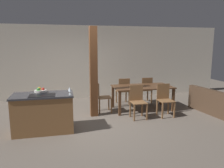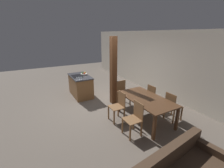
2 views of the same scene
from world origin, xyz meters
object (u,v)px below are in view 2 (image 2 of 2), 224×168
wine_glass_near (77,78)px  dining_chair_far_left (153,97)px  dining_chair_head_end (123,92)px  wine_glass_middle (79,77)px  dining_table (146,101)px  kitchen_island (81,86)px  dining_chair_near_left (118,106)px  wine_glass_far (81,77)px  dining_chair_near_right (134,118)px  fruit_bowl (84,74)px  timber_post (113,72)px  dining_chair_far_right (172,106)px

wine_glass_near → dining_chair_far_left: (1.84, 2.14, -0.52)m
wine_glass_near → dining_chair_head_end: size_ratio=0.17×
wine_glass_middle → dining_table: size_ratio=0.08×
kitchen_island → dining_table: 3.08m
dining_chair_near_left → wine_glass_near: bearing=-158.9°
dining_table → dining_chair_far_left: bearing=119.6°
wine_glass_far → dining_chair_near_left: 1.99m
kitchen_island → dining_chair_near_left: dining_chair_near_left is taller
wine_glass_middle → dining_chair_head_end: 1.74m
dining_chair_near_right → dining_chair_head_end: 1.82m
dining_chair_far_left → fruit_bowl: bearing=33.2°
fruit_bowl → dining_table: fruit_bowl is taller
dining_chair_far_left → dining_chair_head_end: same height
fruit_bowl → wine_glass_near: (0.67, -0.49, 0.07)m
dining_chair_near_left → dining_chair_near_right: size_ratio=1.00×
timber_post → dining_chair_far_left: bearing=40.2°
fruit_bowl → dining_chair_near_left: (2.51, 0.22, -0.45)m
wine_glass_near → wine_glass_middle: same height
fruit_bowl → timber_post: size_ratio=0.11×
dining_chair_far_left → dining_chair_far_right: 0.81m
dining_table → dining_chair_far_right: 0.84m
kitchen_island → dining_chair_head_end: bearing=35.5°
wine_glass_near → dining_chair_far_right: size_ratio=0.17×
wine_glass_near → dining_chair_near_left: 2.05m
wine_glass_far → dining_chair_far_right: (2.65, 1.98, -0.52)m
dining_chair_near_right → dining_chair_head_end: bearing=156.9°
dining_chair_head_end → timber_post: 0.85m
fruit_bowl → dining_chair_head_end: 1.95m
dining_chair_near_left → dining_chair_head_end: same height
kitchen_island → wine_glass_middle: 0.85m
wine_glass_far → dining_chair_near_right: wine_glass_far is taller
dining_chair_far_right → dining_chair_head_end: (-1.68, -0.71, 0.00)m
fruit_bowl → dining_chair_far_left: fruit_bowl is taller
wine_glass_far → dining_table: (2.25, 1.26, -0.36)m
fruit_bowl → wine_glass_middle: bearing=-31.7°
dining_table → wine_glass_middle: bearing=-149.1°
kitchen_island → wine_glass_near: wine_glass_near is taller
dining_chair_far_right → wine_glass_middle: bearing=37.8°
kitchen_island → dining_chair_near_right: dining_chair_near_right is taller
dining_chair_far_right → dining_chair_head_end: size_ratio=1.00×
fruit_bowl → dining_table: bearing=17.7°
dining_chair_far_left → dining_chair_near_left: bearing=90.0°
dining_chair_near_left → dining_chair_head_end: size_ratio=1.00×
wine_glass_far → dining_chair_near_left: wine_glass_far is taller
dining_chair_near_left → timber_post: 1.45m
wine_glass_far → dining_chair_near_right: (2.65, 0.55, -0.52)m
fruit_bowl → wine_glass_far: 0.75m
dining_chair_head_end → timber_post: bearing=132.4°
wine_glass_near → dining_chair_far_right: bearing=38.9°
fruit_bowl → dining_chair_near_right: fruit_bowl is taller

